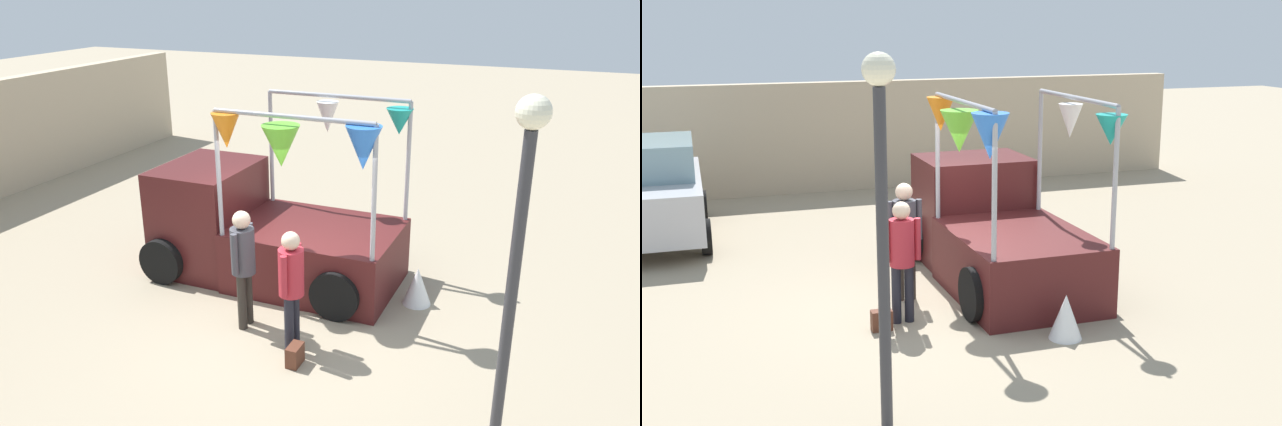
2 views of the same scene
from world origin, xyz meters
TOP-DOWN VIEW (x-y plane):
  - ground_plane at (0.00, 0.00)m, footprint 60.00×60.00m
  - vendor_truck at (1.25, 1.03)m, footprint 2.29×4.04m
  - person_customer at (-0.63, -0.44)m, footprint 0.53×0.34m
  - person_vendor at (-0.36, 0.43)m, footprint 0.53×0.34m
  - handbag at (-0.98, -0.64)m, footprint 0.28×0.16m
  - street_lamp at (-1.55, -3.25)m, footprint 0.32×0.32m
  - folded_kite_bundle_white at (1.23, -1.69)m, footprint 0.61×0.61m

SIDE VIEW (x-z plane):
  - ground_plane at x=0.00m, z-range 0.00..0.00m
  - handbag at x=-0.98m, z-range 0.00..0.28m
  - folded_kite_bundle_white at x=1.23m, z-range 0.00..0.60m
  - vendor_truck at x=1.25m, z-range -0.64..2.35m
  - person_customer at x=-0.63m, z-range 0.18..1.88m
  - person_vendor at x=-0.36m, z-range 0.19..1.96m
  - street_lamp at x=-1.55m, z-range 0.59..4.38m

